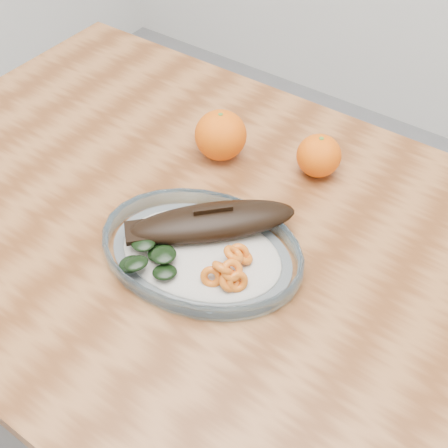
% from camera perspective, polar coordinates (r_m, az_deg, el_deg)
% --- Properties ---
extents(ground, '(3.00, 3.00, 0.00)m').
position_cam_1_polar(ground, '(1.54, -1.68, -19.35)').
color(ground, slate).
rests_on(ground, ground).
extents(dining_table, '(1.20, 0.80, 0.75)m').
position_cam_1_polar(dining_table, '(0.98, -2.50, -3.75)').
color(dining_table, brown).
rests_on(dining_table, ground).
extents(plated_meal, '(0.67, 0.67, 0.08)m').
position_cam_1_polar(plated_meal, '(0.84, -2.27, -2.39)').
color(plated_meal, white).
rests_on(plated_meal, dining_table).
extents(orange_left, '(0.09, 0.09, 0.09)m').
position_cam_1_polar(orange_left, '(1.00, -0.34, 9.02)').
color(orange_left, '#F13B04').
rests_on(orange_left, dining_table).
extents(orange_right, '(0.08, 0.08, 0.08)m').
position_cam_1_polar(orange_right, '(0.98, 9.61, 6.86)').
color(orange_right, '#F13B04').
rests_on(orange_right, dining_table).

